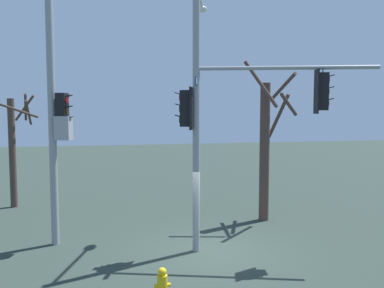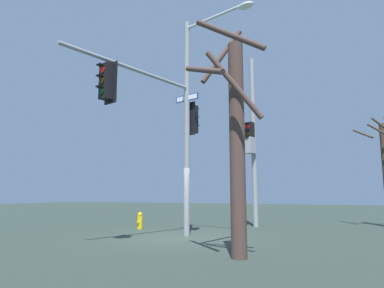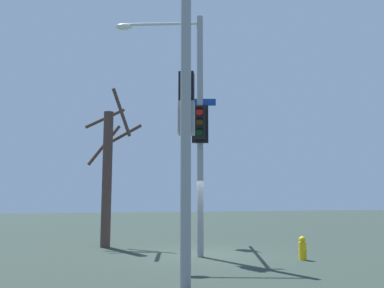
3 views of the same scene
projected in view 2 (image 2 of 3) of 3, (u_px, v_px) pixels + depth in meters
ground_plane at (176, 237)px, 11.98m from camera, size 80.00×80.00×0.00m
main_signal_pole_assembly at (175, 103)px, 12.28m from camera, size 5.74×4.61×8.36m
secondary_pole_assembly at (252, 140)px, 16.17m from camera, size 0.78×0.51×8.21m
fire_hydrant at (140, 221)px, 14.85m from camera, size 0.38×0.24×0.73m
bare_tree_behind_pole at (235, 133)px, 8.46m from camera, size 2.36×2.33×6.26m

